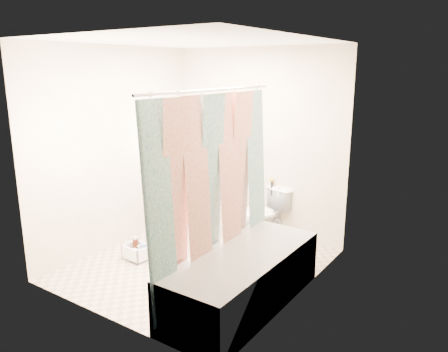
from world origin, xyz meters
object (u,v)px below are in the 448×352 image
Objects in this scene: cleaning_caddy at (138,253)px; plumber at (200,178)px; bathtub at (243,277)px; toilet at (265,215)px.

plumber is at bearing 70.43° from cleaning_caddy.
toilet reaches higher than bathtub.
bathtub is 2.63× the size of toilet.
toilet is 0.97m from plumber.
plumber reaches higher than toilet.
plumber is (-1.17, 0.90, 0.59)m from bathtub.
cleaning_caddy is (-1.51, 0.14, -0.19)m from bathtub.
plumber reaches higher than bathtub.
bathtub reaches higher than cleaning_caddy.
bathtub is 5.80× the size of cleaning_caddy.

